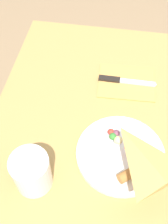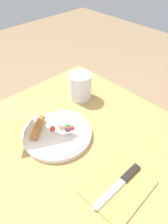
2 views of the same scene
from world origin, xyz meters
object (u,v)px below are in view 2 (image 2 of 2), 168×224
dining_table (43,207)px  butter_knife (120,183)px  plate_pizza (58,132)px  napkin_folded (118,186)px  milk_glass (80,87)px

dining_table → butter_knife: size_ratio=5.86×
plate_pizza → napkin_folded: size_ratio=1.26×
plate_pizza → milk_glass: 0.22m
napkin_folded → butter_knife: bearing=-179.8°
milk_glass → napkin_folded: bearing=61.0°
plate_pizza → napkin_folded: (0.00, 0.25, -0.01)m
napkin_folded → plate_pizza: bearing=-90.2°
milk_glass → napkin_folded: size_ratio=0.58×
dining_table → napkin_folded: (-0.15, 0.14, 0.11)m
napkin_folded → butter_knife: (-0.01, -0.00, 0.00)m
milk_glass → dining_table: bearing=31.0°
plate_pizza → butter_knife: (-0.01, 0.25, -0.01)m
napkin_folded → butter_knife: butter_knife is taller
plate_pizza → milk_glass: bearing=-152.3°
dining_table → plate_pizza: 0.22m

